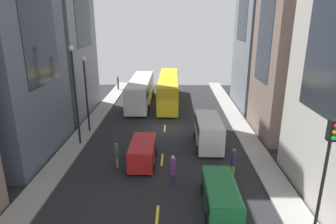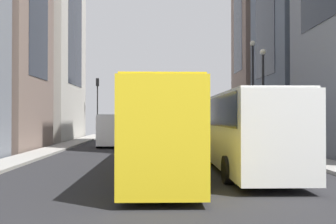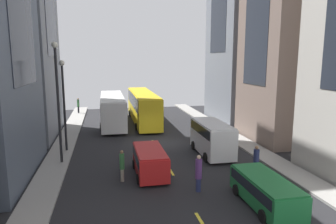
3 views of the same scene
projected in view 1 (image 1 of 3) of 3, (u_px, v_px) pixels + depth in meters
ground_plane at (165, 128)px, 29.81m from camera, size 41.52×41.52×0.00m
sidewalk_west at (89, 127)px, 29.94m from camera, size 1.85×44.00×0.15m
sidewalk_east at (242, 128)px, 29.64m from camera, size 1.85×44.00×0.15m
lane_stripe_1 at (157, 216)px, 16.47m from camera, size 0.16×2.00×0.01m
lane_stripe_2 at (162, 160)px, 23.14m from camera, size 0.16×2.00×0.01m
lane_stripe_3 at (165, 128)px, 29.81m from camera, size 0.16×2.00×0.01m
lane_stripe_4 at (166, 108)px, 36.48m from camera, size 0.16×2.00×0.01m
lane_stripe_5 at (168, 95)px, 43.15m from camera, size 0.16×2.00×0.01m
lane_stripe_6 at (169, 85)px, 49.82m from camera, size 0.16×2.00×0.01m
building_east_1 at (306, 8)px, 25.11m from camera, size 6.66×7.60×23.09m
city_bus_white at (141, 89)px, 37.80m from camera, size 2.80×12.10×3.35m
streetcar_yellow at (169, 87)px, 38.37m from camera, size 2.70×13.62×3.59m
delivery_van_white at (209, 130)px, 25.20m from camera, size 2.25×5.19×2.58m
car_red_0 at (143, 151)px, 22.35m from camera, size 2.00×4.32×1.73m
car_green_1 at (221, 193)px, 17.08m from camera, size 2.02×4.74×1.52m
pedestrian_crossing_near at (233, 161)px, 20.63m from camera, size 0.36×0.36×2.05m
pedestrian_crossing_mid at (117, 154)px, 21.65m from camera, size 0.30×0.30×2.00m
pedestrian_waiting_curb at (118, 82)px, 45.61m from camera, size 0.30×0.30×2.06m
pedestrian_walking_far at (173, 169)px, 19.33m from camera, size 0.38×0.38×2.15m
traffic_light_near_corner at (326, 167)px, 12.24m from camera, size 0.32×0.44×6.66m
streetlamp_near at (86, 87)px, 27.45m from camera, size 0.44×0.44×7.25m
streetlamp_far at (75, 87)px, 24.40m from camera, size 0.44×0.44×8.49m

